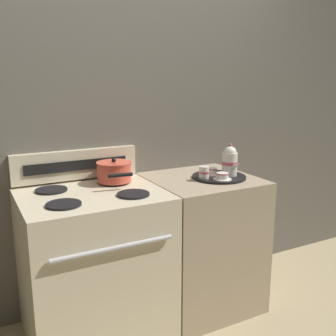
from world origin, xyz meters
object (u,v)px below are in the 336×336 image
object	(u,v)px
stove	(95,265)
serving_tray	(219,177)
saucepan	(114,172)
teacup_right	(222,176)
teapot	(230,161)
teacup_left	(211,171)
creamer_jug	(204,172)

from	to	relation	value
stove	serving_tray	xyz separation A→B (m)	(0.84, -0.05, 0.45)
stove	saucepan	size ratio (longest dim) A/B	2.97
serving_tray	teacup_right	distance (m)	0.11
saucepan	teapot	bearing A→B (deg)	-17.03
teacup_left	creamer_jug	bearing A→B (deg)	-147.82
teapot	teacup_right	size ratio (longest dim) A/B	1.80
serving_tray	teacup_left	distance (m)	0.07
teapot	serving_tray	bearing A→B (deg)	161.94
stove	serving_tray	distance (m)	0.95
creamer_jug	serving_tray	bearing A→B (deg)	3.67
serving_tray	creamer_jug	distance (m)	0.13
stove	serving_tray	bearing A→B (deg)	-3.39
stove	teacup_left	bearing A→B (deg)	0.03
saucepan	creamer_jug	bearing A→B (deg)	-21.31
saucepan	serving_tray	bearing A→B (deg)	-16.92
saucepan	teapot	world-z (taller)	teapot
teapot	stove	bearing A→B (deg)	175.48
stove	saucepan	bearing A→B (deg)	37.47
saucepan	creamer_jug	world-z (taller)	saucepan
creamer_jug	teacup_right	bearing A→B (deg)	-46.75
saucepan	stove	bearing A→B (deg)	-142.53
saucepan	teacup_right	size ratio (longest dim) A/B	2.60
stove	saucepan	xyz separation A→B (m)	(0.19, 0.15, 0.51)
serving_tray	teacup_right	world-z (taller)	teacup_right
stove	teapot	size ratio (longest dim) A/B	4.28
teapot	teacup_left	xyz separation A→B (m)	(-0.10, 0.07, -0.07)
stove	teacup_right	bearing A→B (deg)	-10.21
creamer_jug	teapot	bearing A→B (deg)	-4.22
serving_tray	teacup_right	bearing A→B (deg)	-113.80
serving_tray	teapot	size ratio (longest dim) A/B	1.66
stove	saucepan	distance (m)	0.57
teacup_left	teacup_right	xyz separation A→B (m)	(-0.01, -0.14, 0.00)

